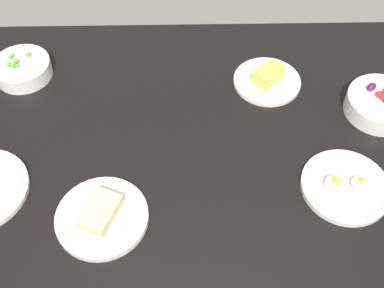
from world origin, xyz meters
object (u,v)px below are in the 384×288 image
plate_eggs (345,186)px  plate_cheese (267,79)px  bowl_berries (380,103)px  plate_sandwich (102,216)px  bowl_peas (22,68)px

plate_eggs → plate_cheese: bearing=-68.3°
plate_eggs → bowl_berries: bearing=-120.2°
plate_cheese → bowl_berries: size_ratio=1.03×
plate_sandwich → bowl_berries: size_ratio=1.15×
bowl_peas → plate_eggs: bearing=154.2°
plate_cheese → plate_sandwich: bearing=45.4°
bowl_peas → plate_sandwich: bearing=119.6°
plate_cheese → bowl_berries: 29.49cm
plate_cheese → plate_sandwich: same height
plate_eggs → bowl_peas: size_ratio=1.29×
plate_eggs → plate_cheese: size_ratio=1.11×
bowl_berries → bowl_peas: bowl_berries is taller
plate_sandwich → bowl_peas: bowl_peas is taller
bowl_berries → bowl_peas: bearing=-9.2°
plate_cheese → bowl_peas: 66.64cm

